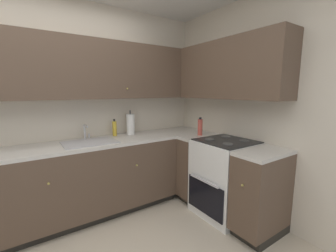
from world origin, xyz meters
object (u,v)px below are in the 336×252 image
Objects in this scene: paper_towel_roll at (130,124)px; oil_bottle at (200,127)px; oven_range at (225,177)px; soap_bottle at (115,128)px.

paper_towel_roll reaches higher than oil_bottle.
oil_bottle reaches higher than oven_range.
paper_towel_roll is at bearing -5.24° from soap_bottle.
soap_bottle is 0.66× the size of paper_towel_roll.
oil_bottle is at bearing -38.32° from paper_towel_roll.
oven_range is 0.71m from oil_bottle.
oil_bottle is at bearing -32.22° from soap_bottle.
oven_range is at bearing -46.97° from soap_bottle.
soap_bottle is 0.93× the size of oil_bottle.
paper_towel_roll reaches higher than soap_bottle.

